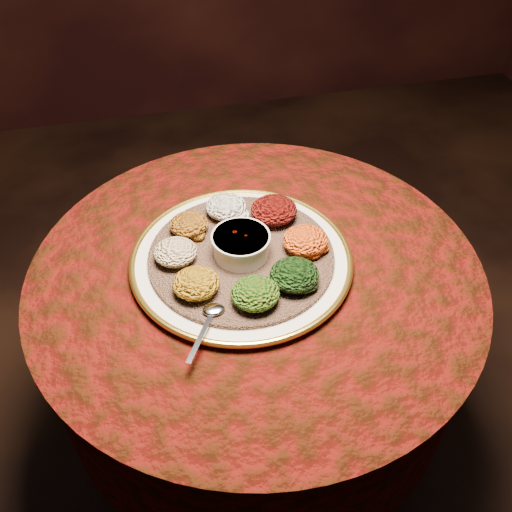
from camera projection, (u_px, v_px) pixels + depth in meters
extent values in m
plane|color=black|center=(256.00, 441.00, 1.71)|extent=(4.00, 4.00, 0.00)
cylinder|color=black|center=(256.00, 437.00, 1.70)|extent=(0.44, 0.44, 0.04)
cylinder|color=black|center=(256.00, 375.00, 1.47)|extent=(0.12, 0.12, 0.68)
cylinder|color=black|center=(256.00, 279.00, 1.23)|extent=(0.80, 0.80, 0.04)
cylinder|color=#430905|center=(256.00, 322.00, 1.33)|extent=(0.93, 0.93, 0.34)
cylinder|color=#430905|center=(256.00, 270.00, 1.21)|extent=(0.96, 0.96, 0.01)
cylinder|color=silver|center=(241.00, 261.00, 1.20)|extent=(0.59, 0.59, 0.02)
torus|color=gold|center=(241.00, 258.00, 1.20)|extent=(0.47, 0.47, 0.01)
cylinder|color=brown|center=(241.00, 256.00, 1.20)|extent=(0.44, 0.44, 0.01)
cylinder|color=silver|center=(241.00, 245.00, 1.17)|extent=(0.11, 0.11, 0.05)
cylinder|color=silver|center=(241.00, 237.00, 1.16)|extent=(0.12, 0.12, 0.01)
cylinder|color=#520E04|center=(241.00, 240.00, 1.16)|extent=(0.10, 0.10, 0.01)
ellipsoid|color=silver|center=(214.00, 310.00, 1.07)|extent=(0.04, 0.03, 0.01)
cube|color=silver|center=(200.00, 338.00, 1.03)|extent=(0.07, 0.11, 0.00)
ellipsoid|color=white|center=(226.00, 207.00, 1.27)|extent=(0.09, 0.09, 0.04)
ellipsoid|color=black|center=(274.00, 210.00, 1.26)|extent=(0.10, 0.10, 0.05)
ellipsoid|color=#B6620F|center=(305.00, 240.00, 1.19)|extent=(0.10, 0.09, 0.05)
ellipsoid|color=black|center=(294.00, 275.00, 1.12)|extent=(0.10, 0.09, 0.05)
ellipsoid|color=#AF250B|center=(255.00, 293.00, 1.08)|extent=(0.09, 0.09, 0.05)
ellipsoid|color=#AA7B0F|center=(196.00, 283.00, 1.10)|extent=(0.09, 0.09, 0.04)
ellipsoid|color=maroon|center=(175.00, 252.00, 1.17)|extent=(0.09, 0.08, 0.04)
ellipsoid|color=brown|center=(189.00, 224.00, 1.23)|extent=(0.08, 0.08, 0.04)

